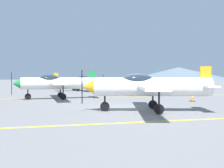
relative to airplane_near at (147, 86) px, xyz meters
The scene contains 8 objects.
ground_plane 2.02m from the airplane_near, 127.55° to the left, with size 400.00×400.00×0.00m, color slate.
apron_line_near 3.38m from the airplane_near, 106.81° to the right, with size 80.00×0.16×0.01m, color yellow.
apron_line_far 9.94m from the airplane_near, 95.20° to the left, with size 80.00×0.16×0.01m, color yellow.
airplane_near is the anchor object (origin of this frame).
airplane_mid 10.22m from the airplane_near, 118.53° to the left, with size 7.18×8.25×2.47m.
airplane_far 21.10m from the airplane_near, 94.98° to the left, with size 7.21×8.24×2.47m.
traffic_cone_front 7.08m from the airplane_near, 38.89° to the left, with size 0.36×0.36×0.59m.
hill_centerleft 158.25m from the airplane_near, 60.89° to the left, with size 71.90×71.90×8.91m, color slate.
Camera 1 is at (-3.94, -13.48, 1.87)m, focal length 38.41 mm.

